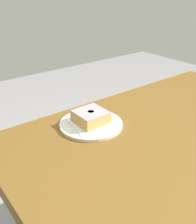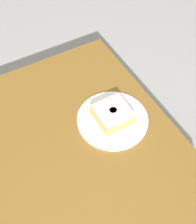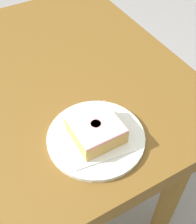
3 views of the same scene
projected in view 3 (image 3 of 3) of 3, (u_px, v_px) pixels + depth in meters
The scene contains 4 objects.
ground_plane at pixel (25, 223), 1.27m from camera, with size 6.00×6.00×0.00m, color gray.
plate_glazed_square at pixel (96, 138), 0.64m from camera, with size 0.21×0.21×0.01m, color silver.
napkin_glazed_square at pixel (96, 136), 0.63m from camera, with size 0.13×0.13×0.00m, color white.
donut_glazed_square at pixel (96, 130), 0.62m from camera, with size 0.10×0.10×0.04m.
Camera 3 is at (-0.03, 0.59, 1.26)m, focal length 47.28 mm.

